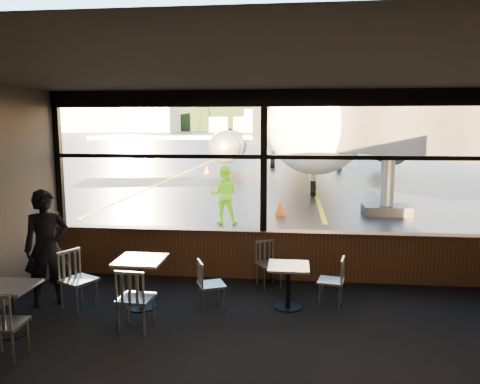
% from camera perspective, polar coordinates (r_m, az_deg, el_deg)
% --- Properties ---
extents(ground_plane, '(520.00, 520.00, 0.00)m').
position_cam_1_polar(ground_plane, '(128.55, 6.30, 6.85)').
color(ground_plane, black).
rests_on(ground_plane, ground).
extents(carpet_floor, '(8.00, 6.00, 0.01)m').
position_cam_1_polar(carpet_floor, '(6.24, 0.95, -19.17)').
color(carpet_floor, black).
rests_on(carpet_floor, ground).
extents(ceiling, '(8.00, 6.00, 0.04)m').
position_cam_1_polar(ceiling, '(5.58, 1.03, 14.58)').
color(ceiling, '#38332D').
rests_on(ceiling, ground).
extents(wall_back, '(8.00, 0.04, 3.50)m').
position_cam_1_polar(wall_back, '(2.81, -5.12, -15.51)').
color(wall_back, '#48413A').
rests_on(wall_back, ground).
extents(window_sill, '(8.00, 0.28, 0.90)m').
position_cam_1_polar(window_sill, '(8.88, 2.85, -7.70)').
color(window_sill, brown).
rests_on(window_sill, ground).
extents(window_header, '(8.00, 0.18, 0.30)m').
position_cam_1_polar(window_header, '(8.55, 2.99, 11.34)').
color(window_header, black).
rests_on(window_header, ground).
extents(mullion_left, '(0.12, 0.12, 2.60)m').
position_cam_1_polar(mullion_left, '(9.65, -21.23, 3.60)').
color(mullion_left, black).
rests_on(mullion_left, ground).
extents(mullion_centre, '(0.12, 0.12, 2.60)m').
position_cam_1_polar(mullion_centre, '(8.56, 2.93, 3.63)').
color(mullion_centre, black).
rests_on(mullion_centre, ground).
extents(window_transom, '(8.00, 0.10, 0.08)m').
position_cam_1_polar(window_transom, '(8.56, 2.93, 4.30)').
color(window_transom, black).
rests_on(window_transom, ground).
extents(airliner, '(29.15, 34.96, 10.67)m').
position_cam_1_polar(airliner, '(31.03, 8.24, 12.65)').
color(airliner, white).
rests_on(airliner, ground_plane).
extents(jet_bridge, '(8.84, 10.80, 4.71)m').
position_cam_1_polar(jet_bridge, '(14.36, 18.93, 5.67)').
color(jet_bridge, '#2C2C2E').
rests_on(jet_bridge, ground_plane).
extents(cafe_table_near, '(0.64, 0.64, 0.70)m').
position_cam_1_polar(cafe_table_near, '(7.55, 5.90, -11.42)').
color(cafe_table_near, '#A9A39B').
rests_on(cafe_table_near, carpet_floor).
extents(cafe_table_mid, '(0.73, 0.73, 0.80)m').
position_cam_1_polar(cafe_table_mid, '(7.67, -11.98, -10.85)').
color(cafe_table_mid, '#ABA59D').
rests_on(cafe_table_mid, carpet_floor).
extents(cafe_table_left, '(0.65, 0.65, 0.71)m').
position_cam_1_polar(cafe_table_left, '(7.33, -26.10, -12.81)').
color(cafe_table_left, gray).
rests_on(cafe_table_left, carpet_floor).
extents(chair_near_e, '(0.52, 0.52, 0.81)m').
position_cam_1_polar(chair_near_e, '(7.71, 11.02, -10.66)').
color(chair_near_e, '#BDB7AA').
rests_on(chair_near_e, carpet_floor).
extents(chair_near_w, '(0.59, 0.59, 0.82)m').
position_cam_1_polar(chair_near_w, '(7.41, -3.50, -11.29)').
color(chair_near_w, '#AAA69A').
rests_on(chair_near_w, carpet_floor).
extents(chair_near_n, '(0.61, 0.61, 0.83)m').
position_cam_1_polar(chair_near_n, '(8.44, 3.54, -8.81)').
color(chair_near_n, '#B7B3A6').
rests_on(chair_near_n, carpet_floor).
extents(chair_mid_s, '(0.55, 0.55, 0.95)m').
position_cam_1_polar(chair_mid_s, '(6.83, -12.56, -12.62)').
color(chair_mid_s, '#B4B0A3').
rests_on(chair_mid_s, carpet_floor).
extents(chair_mid_w, '(0.70, 0.70, 0.95)m').
position_cam_1_polar(chair_mid_w, '(7.80, -19.07, -10.22)').
color(chair_mid_w, beige).
rests_on(chair_mid_w, carpet_floor).
extents(chair_left_s, '(0.54, 0.54, 0.93)m').
position_cam_1_polar(chair_left_s, '(6.57, -26.70, -14.28)').
color(chair_left_s, '#ADA79C').
rests_on(chair_left_s, carpet_floor).
extents(passenger, '(0.82, 0.76, 1.87)m').
position_cam_1_polar(passenger, '(8.10, -22.50, -6.32)').
color(passenger, black).
rests_on(passenger, carpet_floor).
extents(ground_crew, '(0.89, 0.73, 1.70)m').
position_cam_1_polar(ground_crew, '(13.75, -1.97, -0.31)').
color(ground_crew, '#BFF219').
rests_on(ground_crew, ground_plane).
extents(cone_nose, '(0.36, 0.36, 0.50)m').
position_cam_1_polar(cone_nose, '(14.98, 4.95, -1.94)').
color(cone_nose, orange).
rests_on(cone_nose, ground_plane).
extents(cone_wing, '(0.33, 0.33, 0.46)m').
position_cam_1_polar(cone_wing, '(28.08, -4.09, 2.75)').
color(cone_wing, '#DB4606').
rests_on(cone_wing, ground_plane).
extents(hangar_left, '(45.00, 18.00, 11.00)m').
position_cam_1_polar(hangar_left, '(201.30, -14.18, 8.69)').
color(hangar_left, silver).
rests_on(hangar_left, ground_plane).
extents(hangar_mid, '(38.00, 15.00, 10.00)m').
position_cam_1_polar(hangar_mid, '(193.53, 6.41, 8.76)').
color(hangar_mid, silver).
rests_on(hangar_mid, ground_plane).
extents(hangar_right, '(50.00, 20.00, 12.00)m').
position_cam_1_polar(hangar_right, '(195.80, 24.45, 8.38)').
color(hangar_right, silver).
rests_on(hangar_right, ground_plane).
extents(fuel_tank_a, '(8.00, 8.00, 6.00)m').
position_cam_1_polar(fuel_tank_a, '(192.95, -2.64, 8.21)').
color(fuel_tank_a, silver).
rests_on(fuel_tank_a, ground_plane).
extents(fuel_tank_b, '(8.00, 8.00, 6.00)m').
position_cam_1_polar(fuel_tank_b, '(191.62, 0.35, 8.22)').
color(fuel_tank_b, silver).
rests_on(fuel_tank_b, ground_plane).
extents(fuel_tank_c, '(8.00, 8.00, 6.00)m').
position_cam_1_polar(fuel_tank_c, '(190.81, 3.37, 8.21)').
color(fuel_tank_c, silver).
rests_on(fuel_tank_c, ground_plane).
extents(treeline, '(360.00, 3.00, 12.00)m').
position_cam_1_polar(treeline, '(218.54, 6.43, 8.95)').
color(treeline, black).
rests_on(treeline, ground_plane).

